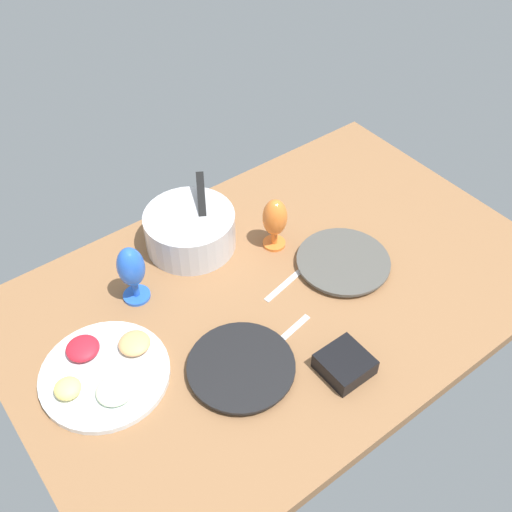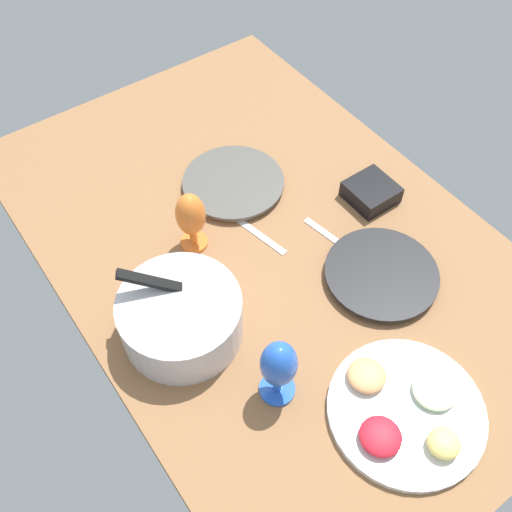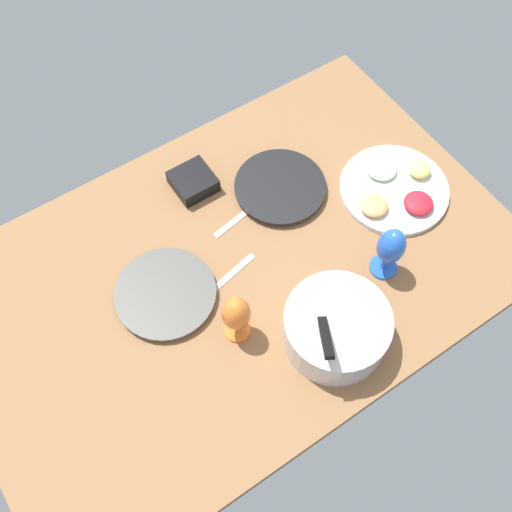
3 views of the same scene
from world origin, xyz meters
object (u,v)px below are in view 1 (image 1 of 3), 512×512
square_bowl_black (345,363)px  mixing_bowl (190,229)px  hurricane_glass_blue (131,269)px  fruit_platter (104,372)px  dinner_plate_left (241,368)px  dinner_plate_right (343,262)px  hurricane_glass_orange (275,219)px

square_bowl_black → mixing_bowl: bearing=95.2°
hurricane_glass_blue → fruit_platter: bearing=-137.0°
dinner_plate_left → mixing_bowl: (15.79, 48.17, 5.25)cm
mixing_bowl → hurricane_glass_blue: same height
dinner_plate_right → hurricane_glass_orange: hurricane_glass_orange is taller
fruit_platter → square_bowl_black: fruit_platter is taller
fruit_platter → hurricane_glass_blue: size_ratio=1.77×
dinner_plate_right → hurricane_glass_orange: size_ratio=1.60×
hurricane_glass_orange → square_bowl_black: (-14.90, -48.30, -7.83)cm
mixing_bowl → fruit_platter: bearing=-148.3°
hurricane_glass_orange → square_bowl_black: hurricane_glass_orange is taller
dinner_plate_left → hurricane_glass_orange: bearing=41.3°
fruit_platter → square_bowl_black: size_ratio=2.74×
mixing_bowl → hurricane_glass_blue: size_ratio=1.47×
mixing_bowl → fruit_platter: (-45.01, -27.77, -4.93)cm
dinner_plate_left → hurricane_glass_blue: bearing=103.0°
dinner_plate_right → hurricane_glass_blue: size_ratio=1.50×
dinner_plate_right → hurricane_glass_orange: (-11.08, 20.00, 9.38)cm
dinner_plate_left → mixing_bowl: size_ratio=1.01×
fruit_platter → square_bowl_black: bearing=-35.7°
square_bowl_black → fruit_platter: bearing=144.3°
fruit_platter → hurricane_glass_orange: size_ratio=1.89×
dinner_plate_right → mixing_bowl: (-31.87, 36.02, 5.32)cm
dinner_plate_left → hurricane_glass_blue: hurricane_glass_blue is taller
dinner_plate_left → fruit_platter: (-29.21, 20.41, 0.32)cm
mixing_bowl → fruit_platter: 53.11cm
dinner_plate_right → square_bowl_black: square_bowl_black is taller
hurricane_glass_blue → square_bowl_black: hurricane_glass_blue is taller
dinner_plate_right → square_bowl_black: 38.45cm
dinner_plate_right → square_bowl_black: (-25.98, -28.30, 1.55)cm
hurricane_glass_blue → square_bowl_black: (30.72, -55.40, -8.73)cm
hurricane_glass_orange → square_bowl_black: size_ratio=1.45×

